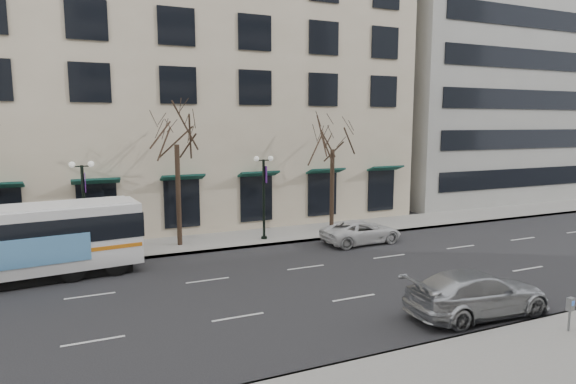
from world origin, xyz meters
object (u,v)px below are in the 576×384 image
silver_car (478,293)px  tree_far_mid (176,127)px  white_pickup (361,232)px  lamp_post_right (264,193)px  pay_station (570,307)px  tree_far_right (333,134)px  lamp_post_left (84,205)px

silver_car → tree_far_mid: bearing=32.1°
tree_far_mid → white_pickup: (10.21, -3.35, -6.22)m
lamp_post_right → white_pickup: size_ratio=1.05×
silver_car → white_pickup: size_ratio=1.16×
lamp_post_right → pay_station: size_ratio=4.43×
lamp_post_right → pay_station: bearing=-73.6°
tree_far_right → tree_far_mid: bearing=180.0°
silver_car → pay_station: size_ratio=4.89×
tree_far_mid → pay_station: (9.85, -17.05, -5.90)m
tree_far_mid → silver_car: 17.74m
tree_far_right → pay_station: size_ratio=6.86×
lamp_post_left → silver_car: 19.33m
white_pickup → lamp_post_right: bearing=59.5°
pay_station → lamp_post_right: bearing=101.8°
white_pickup → pay_station: size_ratio=4.21×
silver_car → pay_station: bearing=-148.0°
tree_far_mid → silver_car: size_ratio=1.49×
tree_far_mid → white_pickup: tree_far_mid is taller
tree_far_mid → lamp_post_right: 6.41m
silver_car → white_pickup: (1.86, 11.08, -0.15)m
tree_far_mid → white_pickup: size_ratio=1.73×
tree_far_mid → pay_station: size_ratio=7.27×
silver_car → white_pickup: silver_car is taller
lamp_post_left → lamp_post_right: bearing=0.0°
pay_station → tree_far_mid: bearing=115.4°
lamp_post_left → pay_station: 22.24m
white_pickup → pay_station: bearing=175.9°
lamp_post_right → white_pickup: lamp_post_right is taller
lamp_post_right → white_pickup: bearing=-27.8°
lamp_post_left → silver_car: (13.34, -13.83, -2.11)m
tree_far_right → silver_car: 15.56m
tree_far_mid → tree_far_right: (10.00, -0.00, -0.48)m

